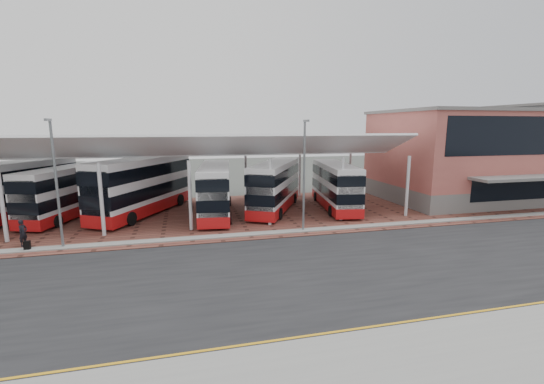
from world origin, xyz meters
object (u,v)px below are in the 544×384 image
object	(u,v)px
bus_0	(14,191)
bus_2	(143,186)
bus_1	(68,192)
pedestrian	(23,233)
bus_4	(275,186)
bus_5	(335,186)
bus_3	(215,190)
terminal	(470,155)

from	to	relation	value
bus_0	bus_2	bearing A→B (deg)	22.38
bus_1	pedestrian	distance (m)	7.90
bus_4	bus_2	bearing A→B (deg)	-159.04
bus_1	bus_5	size ratio (longest dim) A/B	1.02
bus_2	bus_3	size ratio (longest dim) A/B	1.10
terminal	bus_3	world-z (taller)	terminal
pedestrian	bus_1	bearing A→B (deg)	15.85
terminal	bus_5	size ratio (longest dim) A/B	1.78
terminal	bus_0	bearing A→B (deg)	178.37
bus_3	pedestrian	world-z (taller)	bus_3
pedestrian	bus_2	bearing A→B (deg)	-21.23
terminal	bus_4	bearing A→B (deg)	-178.51
pedestrian	bus_3	bearing A→B (deg)	-46.08
terminal	bus_3	bearing A→B (deg)	-177.50
bus_2	pedestrian	xyz separation A→B (m)	(-6.66, -7.47, -1.58)
bus_3	bus_5	xyz separation A→B (m)	(11.09, 0.06, -0.07)
terminal	pedestrian	world-z (taller)	terminal
terminal	bus_1	world-z (taller)	terminal
bus_4	pedestrian	distance (m)	19.23
terminal	bus_1	xyz separation A→B (m)	(-38.89, 1.09, -2.49)
bus_1	pedestrian	size ratio (longest dim) A/B	6.11
bus_1	bus_5	bearing A→B (deg)	13.17
bus_1	bus_2	bearing A→B (deg)	15.69
bus_1	bus_4	size ratio (longest dim) A/B	1.00
bus_1	terminal	bearing A→B (deg)	17.01
bus_5	bus_4	bearing A→B (deg)	-176.62
bus_2	bus_4	distance (m)	11.60
bus_1	bus_5	distance (m)	23.29
bus_1	bus_4	world-z (taller)	bus_4
bus_4	bus_5	distance (m)	5.66
terminal	bus_0	size ratio (longest dim) A/B	1.60
bus_5	bus_3	bearing A→B (deg)	-170.64
bus_5	pedestrian	xyz separation A→B (m)	(-23.81, -5.57, -1.21)
bus_2	bus_5	size ratio (longest dim) A/B	1.14
bus_2	pedestrian	distance (m)	10.13
bus_1	pedestrian	xyz separation A→B (m)	(-0.63, -7.78, -1.25)
bus_0	bus_1	size ratio (longest dim) A/B	1.10
bus_4	pedestrian	size ratio (longest dim) A/B	6.10
bus_2	bus_4	world-z (taller)	bus_2
bus_4	bus_1	bearing A→B (deg)	-157.77
bus_4	pedestrian	xyz separation A→B (m)	(-18.18, -6.13, -1.31)
bus_1	pedestrian	bearing A→B (deg)	-76.03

